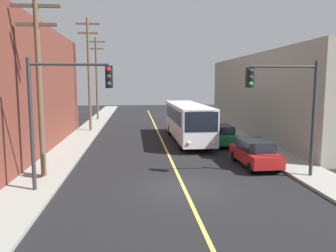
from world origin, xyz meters
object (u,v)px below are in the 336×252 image
Objects in this scene: city_bus at (187,120)px; traffic_signal_left_corner at (65,99)px; traffic_signal_right_corner at (286,97)px; utility_pole_far at (97,75)px; utility_pole_near at (39,78)px; parked_car_red at (255,153)px; parked_car_green at (221,135)px; utility_pole_mid at (89,70)px; fire_hydrant at (275,151)px.

city_bus is 2.03× the size of traffic_signal_left_corner.
traffic_signal_right_corner is (3.21, -12.03, 2.49)m from city_bus.
utility_pole_near is at bearing -89.61° from utility_pole_far.
parked_car_red and parked_car_green have the same top height.
utility_pole_mid is (-11.81, 15.70, 5.50)m from parked_car_red.
city_bus is at bearing 121.26° from fire_hydrant.
utility_pole_mid is 22.26m from traffic_signal_right_corner.
traffic_signal_left_corner is at bearing -160.06° from parked_car_red.
utility_pole_far reaches higher than city_bus.
traffic_signal_right_corner is at bearing -78.71° from parked_car_red.
utility_pole_mid is at bearing -87.82° from utility_pole_far.
traffic_signal_left_corner is (1.53, -19.43, -2.04)m from utility_pole_mid.
utility_pole_near is at bearing -167.62° from fire_hydrant.
city_bus is at bearing -60.25° from utility_pole_far.
parked_car_red is at bearing 19.94° from traffic_signal_left_corner.
traffic_signal_left_corner is at bearing -132.97° from parked_car_green.
utility_pole_near is 27.42m from utility_pole_far.
utility_pole_far is at bearing 92.18° from utility_pole_mid.
utility_pole_mid reaches higher than fire_hydrant.
utility_pole_far is 29.84m from traffic_signal_left_corner.
parked_car_green is 10.37m from traffic_signal_right_corner.
utility_pole_near reaches higher than parked_car_green.
parked_car_red is at bearing -140.10° from fire_hydrant.
utility_pole_near is at bearing -173.28° from parked_car_red.
utility_pole_far is at bearing 122.21° from parked_car_green.
traffic_signal_left_corner reaches higher than city_bus.
utility_pole_far is 28.70m from fire_hydrant.
utility_pole_near reaches higher than city_bus.
traffic_signal_left_corner is 10.87m from traffic_signal_right_corner.
fire_hydrant is (2.24, -5.37, -0.26)m from parked_car_green.
utility_pole_far is at bearing 119.75° from city_bus.
parked_car_green is 0.48× the size of utility_pole_near.
utility_pole_far is at bearing 93.70° from traffic_signal_left_corner.
utility_pole_near reaches higher than fire_hydrant.
utility_pole_mid is at bearing 126.96° from parked_car_red.
traffic_signal_right_corner is 7.14× the size of fire_hydrant.
utility_pole_far reaches higher than utility_pole_near.
city_bus is 12.69m from traffic_signal_right_corner.
city_bus is at bearing 136.55° from parked_car_green.
traffic_signal_left_corner is at bearing -85.50° from utility_pole_mid.
traffic_signal_right_corner is at bearing 5.37° from traffic_signal_left_corner.
parked_car_red is at bearing 101.29° from traffic_signal_right_corner.
utility_pole_near is 17.15m from utility_pole_mid.
traffic_signal_right_corner reaches higher than parked_car_green.
fire_hydrant is at bearing -58.74° from city_bus.
city_bus is at bearing 104.95° from traffic_signal_right_corner.
utility_pole_near is at bearing 126.88° from traffic_signal_left_corner.
traffic_signal_left_corner is 7.14× the size of fire_hydrant.
utility_pole_far reaches higher than fire_hydrant.
traffic_signal_left_corner is at bearing -156.29° from fire_hydrant.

